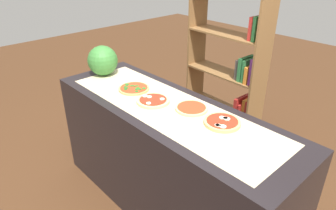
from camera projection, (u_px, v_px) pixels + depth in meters
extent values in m
plane|color=#4C2D19|center=(168.00, 203.00, 2.71)|extent=(12.00, 12.00, 0.00)
cube|color=black|center=(168.00, 159.00, 2.50)|extent=(2.11, 0.69, 0.95)
cube|color=beige|center=(168.00, 107.00, 2.28)|extent=(1.83, 0.54, 0.00)
cylinder|color=tan|center=(134.00, 89.00, 2.55)|extent=(0.25, 0.25, 0.02)
cylinder|color=red|center=(134.00, 88.00, 2.54)|extent=(0.23, 0.23, 0.00)
ellipsoid|color=#286B23|center=(140.00, 89.00, 2.51)|extent=(0.04, 0.03, 0.00)
ellipsoid|color=#286B23|center=(126.00, 88.00, 2.53)|extent=(0.05, 0.05, 0.00)
ellipsoid|color=#286B23|center=(137.00, 91.00, 2.47)|extent=(0.04, 0.04, 0.00)
ellipsoid|color=#286B23|center=(137.00, 89.00, 2.52)|extent=(0.05, 0.05, 0.00)
ellipsoid|color=#286B23|center=(126.00, 90.00, 2.50)|extent=(0.03, 0.04, 0.00)
ellipsoid|color=#286B23|center=(137.00, 89.00, 2.51)|extent=(0.05, 0.05, 0.00)
ellipsoid|color=#286B23|center=(126.00, 86.00, 2.56)|extent=(0.02, 0.05, 0.00)
ellipsoid|color=#286B23|center=(132.00, 86.00, 2.57)|extent=(0.04, 0.05, 0.00)
ellipsoid|color=#286B23|center=(144.00, 88.00, 2.52)|extent=(0.05, 0.05, 0.00)
ellipsoid|color=#286B23|center=(127.00, 84.00, 2.60)|extent=(0.06, 0.05, 0.00)
ellipsoid|color=#286B23|center=(138.00, 88.00, 2.52)|extent=(0.06, 0.06, 0.00)
ellipsoid|color=#286B23|center=(136.00, 86.00, 2.57)|extent=(0.04, 0.05, 0.00)
cylinder|color=#E5C17F|center=(153.00, 101.00, 2.35)|extent=(0.25, 0.25, 0.02)
cylinder|color=red|center=(153.00, 99.00, 2.34)|extent=(0.21, 0.21, 0.00)
cylinder|color=#EFE5CC|center=(149.00, 97.00, 2.38)|extent=(0.04, 0.04, 0.00)
cylinder|color=#EFE5CC|center=(145.00, 96.00, 2.39)|extent=(0.04, 0.04, 0.00)
cylinder|color=#EFE5CC|center=(149.00, 103.00, 2.28)|extent=(0.04, 0.04, 0.00)
cylinder|color=#EFE5CC|center=(162.00, 99.00, 2.34)|extent=(0.04, 0.04, 0.00)
cylinder|color=#E5C17F|center=(191.00, 108.00, 2.24)|extent=(0.24, 0.24, 0.02)
cylinder|color=red|center=(192.00, 107.00, 2.24)|extent=(0.21, 0.21, 0.00)
cylinder|color=#DBB26B|center=(222.00, 122.00, 2.06)|extent=(0.25, 0.25, 0.02)
cylinder|color=red|center=(222.00, 121.00, 2.05)|extent=(0.21, 0.21, 0.00)
cylinder|color=#EFE5CC|center=(227.00, 119.00, 2.07)|extent=(0.05, 0.05, 0.00)
cylinder|color=#EFE5CC|center=(225.00, 118.00, 2.08)|extent=(0.03, 0.03, 0.00)
cylinder|color=#EFE5CC|center=(218.00, 125.00, 1.99)|extent=(0.04, 0.04, 0.00)
cylinder|color=#EFE5CC|center=(222.00, 118.00, 2.08)|extent=(0.04, 0.04, 0.00)
cylinder|color=#EFE5CC|center=(223.00, 126.00, 1.98)|extent=(0.04, 0.04, 0.00)
cylinder|color=#EFE5CC|center=(217.00, 125.00, 2.00)|extent=(0.03, 0.03, 0.00)
sphere|color=#387A33|center=(103.00, 61.00, 2.79)|extent=(0.27, 0.27, 0.27)
cube|color=brown|center=(258.00, 85.00, 2.93)|extent=(0.03, 0.27, 1.66)
cube|color=brown|center=(196.00, 63.00, 3.51)|extent=(0.03, 0.27, 1.66)
cube|color=brown|center=(218.00, 139.00, 3.60)|extent=(0.83, 0.30, 0.02)
cube|color=#B22823|center=(246.00, 146.00, 3.30)|extent=(0.05, 0.16, 0.17)
cube|color=orange|center=(243.00, 143.00, 3.32)|extent=(0.05, 0.21, 0.19)
cube|color=#234799|center=(239.00, 141.00, 3.35)|extent=(0.04, 0.21, 0.20)
cube|color=#B22823|center=(237.00, 141.00, 3.38)|extent=(0.03, 0.16, 0.18)
cube|color=#234799|center=(234.00, 138.00, 3.40)|extent=(0.05, 0.22, 0.21)
cube|color=#B22823|center=(231.00, 135.00, 3.42)|extent=(0.05, 0.23, 0.24)
cube|color=brown|center=(221.00, 108.00, 3.41)|extent=(0.83, 0.30, 0.02)
cube|color=#B22823|center=(252.00, 110.00, 3.09)|extent=(0.04, 0.22, 0.24)
cube|color=orange|center=(248.00, 109.00, 3.12)|extent=(0.05, 0.17, 0.23)
cube|color=#B22823|center=(244.00, 110.00, 3.16)|extent=(0.03, 0.21, 0.17)
cube|color=#B22823|center=(241.00, 106.00, 3.18)|extent=(0.05, 0.22, 0.22)
cube|color=brown|center=(224.00, 73.00, 3.22)|extent=(0.83, 0.30, 0.02)
cube|color=#753384|center=(257.00, 71.00, 2.90)|extent=(0.05, 0.19, 0.25)
cube|color=orange|center=(252.00, 74.00, 2.95)|extent=(0.04, 0.22, 0.17)
cube|color=#2D753D|center=(249.00, 70.00, 2.97)|extent=(0.04, 0.20, 0.22)
cube|color=#2D753D|center=(245.00, 68.00, 2.99)|extent=(0.04, 0.21, 0.23)
cube|color=#47423D|center=(242.00, 69.00, 3.03)|extent=(0.04, 0.18, 0.20)
cube|color=brown|center=(228.00, 34.00, 3.03)|extent=(0.83, 0.30, 0.02)
cube|color=orange|center=(264.00, 27.00, 2.70)|extent=(0.03, 0.15, 0.26)
cube|color=#2D753D|center=(259.00, 28.00, 2.74)|extent=(0.04, 0.18, 0.22)
cube|color=#B22823|center=(255.00, 28.00, 2.77)|extent=(0.04, 0.17, 0.21)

